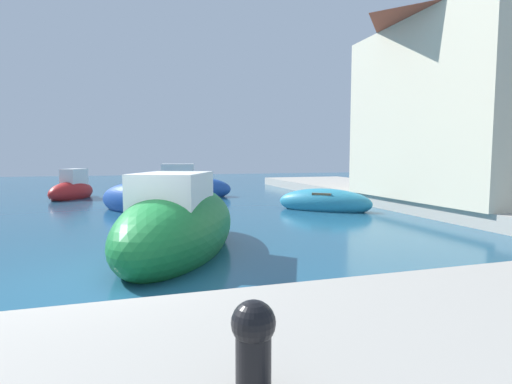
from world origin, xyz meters
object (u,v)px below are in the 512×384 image
(moored_boat_9, at_px, (179,226))
(mooring_bollard, at_px, (253,342))
(moored_boat_5, at_px, (185,188))
(moored_boat_0, at_px, (144,199))
(waterfront_building_main, at_px, (475,97))
(moored_boat_7, at_px, (324,202))
(quayside_tree, at_px, (437,120))
(moored_boat_1, at_px, (72,190))

(moored_boat_9, xyz_separation_m, mooring_bollard, (-0.21, -6.34, 0.29))
(moored_boat_5, bearing_deg, moored_boat_0, -101.33)
(moored_boat_9, distance_m, waterfront_building_main, 12.65)
(moored_boat_9, bearing_deg, moored_boat_5, 15.80)
(moored_boat_7, xyz_separation_m, quayside_tree, (5.32, 0.19, 3.33))
(moored_boat_7, bearing_deg, waterfront_building_main, 23.84)
(moored_boat_7, bearing_deg, moored_boat_5, 165.04)
(mooring_bollard, bearing_deg, waterfront_building_main, 40.14)
(moored_boat_9, relative_size, waterfront_building_main, 0.73)
(moored_boat_5, xyz_separation_m, waterfront_building_main, (9.91, -8.52, 3.86))
(moored_boat_0, bearing_deg, moored_boat_1, -9.59)
(moored_boat_5, relative_size, moored_boat_7, 1.37)
(moored_boat_7, relative_size, quayside_tree, 0.74)
(mooring_bollard, distance_m, quayside_tree, 16.84)
(moored_boat_1, distance_m, moored_boat_5, 5.53)
(moored_boat_0, xyz_separation_m, moored_boat_9, (0.54, -6.95, 0.11))
(quayside_tree, bearing_deg, waterfront_building_main, -87.96)
(moored_boat_0, bearing_deg, mooring_bollard, 143.02)
(moored_boat_7, distance_m, moored_boat_9, 8.11)
(moored_boat_1, height_order, moored_boat_9, moored_boat_9)
(moored_boat_0, distance_m, waterfront_building_main, 13.13)
(moored_boat_1, xyz_separation_m, waterfront_building_main, (15.37, -9.35, 3.91))
(moored_boat_7, xyz_separation_m, waterfront_building_main, (5.38, -1.71, 4.03))
(waterfront_building_main, height_order, quayside_tree, waterfront_building_main)
(waterfront_building_main, height_order, mooring_bollard, waterfront_building_main)
(moored_boat_7, relative_size, mooring_bollard, 5.46)
(moored_boat_0, bearing_deg, moored_boat_9, 146.04)
(moored_boat_0, height_order, moored_boat_7, moored_boat_0)
(moored_boat_1, distance_m, quayside_tree, 17.32)
(moored_boat_5, xyz_separation_m, moored_boat_7, (4.53, -6.81, -0.18))
(moored_boat_1, height_order, mooring_bollard, moored_boat_1)
(moored_boat_5, height_order, moored_boat_9, moored_boat_9)
(moored_boat_7, xyz_separation_m, moored_boat_9, (-6.15, -5.28, 0.27))
(moored_boat_9, distance_m, mooring_bollard, 6.35)
(moored_boat_0, xyz_separation_m, mooring_bollard, (0.33, -13.28, 0.40))
(moored_boat_0, distance_m, moored_boat_1, 6.82)
(moored_boat_0, distance_m, moored_boat_9, 6.97)
(waterfront_building_main, relative_size, mooring_bollard, 12.22)
(moored_boat_7, bearing_deg, moored_boat_9, -97.92)
(waterfront_building_main, bearing_deg, moored_boat_0, 164.38)
(moored_boat_9, bearing_deg, moored_boat_1, 39.98)
(moored_boat_5, bearing_deg, moored_boat_7, -44.87)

